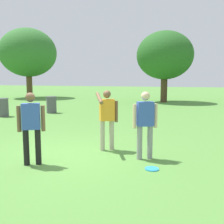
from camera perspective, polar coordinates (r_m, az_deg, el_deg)
The scene contains 9 objects.
ground_plane at distance 6.73m, azimuth -10.70°, elevation -9.51°, with size 120.00×120.00×0.00m, color #568E3D.
person_thrower at distance 6.20m, azimuth 7.36°, elevation -1.95°, with size 0.55×0.38×1.64m.
person_catcher at distance 6.01m, azimuth -17.49°, elevation -2.52°, with size 0.55×0.38×1.64m.
person_bystander at distance 6.91m, azimuth -1.10°, elevation -0.77°, with size 0.52×0.83×1.64m.
frisbee at distance 5.73m, azimuth 8.85°, elevation -12.36°, with size 0.30×0.30×0.03m, color #2D9EDB.
trash_can_beside_table at distance 14.43m, azimuth -23.07°, elevation 0.96°, with size 0.59×0.59×0.96m.
trash_can_further_along at distance 15.11m, azimuth -13.29°, elevation 1.61°, with size 0.59×0.59×0.96m.
tree_tall_left at distance 28.27m, azimuth -18.13°, elevation 12.37°, with size 5.75×5.75×7.06m.
tree_broad_center at distance 22.18m, azimuth 11.64°, elevation 12.16°, with size 4.66×4.66×5.87m.
Camera 1 is at (3.29, -5.54, 1.93)m, focal length 41.19 mm.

